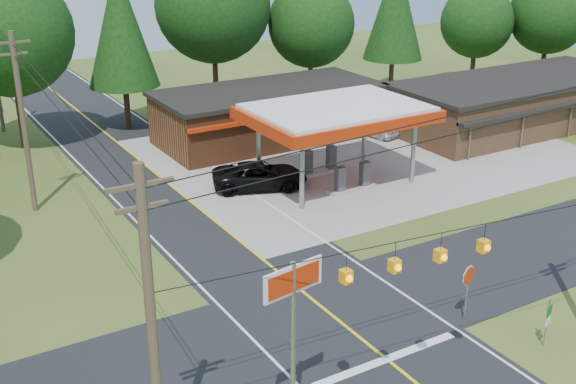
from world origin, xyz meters
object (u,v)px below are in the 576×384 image
sedan_car (373,126)px  big_stop_sign (293,310)px  gas_canopy (337,116)px  octagonal_stop_sign (468,280)px  suv_car (260,176)px

sedan_car → big_stop_sign: big_stop_sign is taller
sedan_car → big_stop_sign: bearing=-143.7°
gas_canopy → sedan_car: bearing=40.1°
gas_canopy → big_stop_sign: size_ratio=1.75×
gas_canopy → sedan_car: size_ratio=2.51×
gas_canopy → octagonal_stop_sign: (-4.50, -16.01, -2.39)m
gas_canopy → suv_car: 5.88m
big_stop_sign → octagonal_stop_sign: (9.50, 2.00, -2.54)m
suv_car → octagonal_stop_sign: size_ratio=2.28×
gas_canopy → big_stop_sign: bearing=-127.9°
octagonal_stop_sign → suv_car: bearing=90.0°
suv_car → gas_canopy: bearing=-86.9°
suv_car → sedan_car: (12.50, 5.24, -0.07)m
big_stop_sign → octagonal_stop_sign: size_ratio=2.41×
sedan_car → octagonal_stop_sign: octagonal_stop_sign is taller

